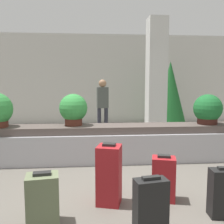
# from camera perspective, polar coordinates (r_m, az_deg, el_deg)

# --- Properties ---
(ground_plane) EXTENTS (18.00, 18.00, 0.00)m
(ground_plane) POSITION_cam_1_polar(r_m,az_deg,el_deg) (3.41, 2.34, -18.67)
(ground_plane) COLOR #59544C
(back_wall) EXTENTS (18.00, 0.06, 3.20)m
(back_wall) POSITION_cam_1_polar(r_m,az_deg,el_deg) (9.15, -2.42, 7.48)
(back_wall) COLOR beige
(back_wall) RESTS_ON ground_plane
(carousel) EXTENTS (7.40, 0.71, 0.67)m
(carousel) POSITION_cam_1_polar(r_m,az_deg,el_deg) (4.77, -0.00, -7.17)
(carousel) COLOR #9E9EA3
(carousel) RESTS_ON ground_plane
(pillar) EXTENTS (0.50, 0.50, 3.20)m
(pillar) POSITION_cam_1_polar(r_m,az_deg,el_deg) (6.98, 10.07, 7.68)
(pillar) COLOR silver
(pillar) RESTS_ON ground_plane
(suitcase_0) EXTENTS (0.33, 0.29, 0.57)m
(suitcase_0) POSITION_cam_1_polar(r_m,az_deg,el_deg) (3.27, 11.68, -14.66)
(suitcase_0) COLOR maroon
(suitcase_0) RESTS_ON ground_plane
(suitcase_3) EXTENTS (0.34, 0.34, 0.74)m
(suitcase_3) POSITION_cam_1_polar(r_m,az_deg,el_deg) (3.09, -0.66, -14.11)
(suitcase_3) COLOR maroon
(suitcase_3) RESTS_ON ground_plane
(suitcase_4) EXTENTS (0.36, 0.29, 0.56)m
(suitcase_4) POSITION_cam_1_polar(r_m,az_deg,el_deg) (2.80, -15.52, -18.73)
(suitcase_4) COLOR #5B6647
(suitcase_4) RESTS_ON ground_plane
(suitcase_6) EXTENTS (0.33, 0.21, 0.60)m
(suitcase_6) POSITION_cam_1_polar(r_m,az_deg,el_deg) (2.53, 8.81, -20.90)
(suitcase_6) COLOR black
(suitcase_6) RESTS_ON ground_plane
(potted_plant_0) EXTENTS (0.55, 0.55, 0.58)m
(potted_plant_0) POSITION_cam_1_polar(r_m,az_deg,el_deg) (5.15, 21.03, 0.51)
(potted_plant_0) COLOR #381914
(potted_plant_0) RESTS_ON carousel
(potted_plant_2) EXTENTS (0.52, 0.52, 0.59)m
(potted_plant_2) POSITION_cam_1_polar(r_m,az_deg,el_deg) (4.71, -8.83, 0.60)
(potted_plant_2) COLOR #4C2319
(potted_plant_2) RESTS_ON carousel
(traveler_0) EXTENTS (0.34, 0.22, 1.56)m
(traveler_0) POSITION_cam_1_polar(r_m,az_deg,el_deg) (7.17, -2.16, 2.30)
(traveler_0) COLOR #282833
(traveler_0) RESTS_ON ground_plane
(decorated_tree) EXTENTS (1.04, 1.04, 2.14)m
(decorated_tree) POSITION_cam_1_polar(r_m,az_deg,el_deg) (8.19, 13.08, 4.35)
(decorated_tree) COLOR #4C331E
(decorated_tree) RESTS_ON ground_plane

